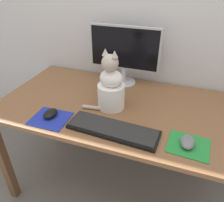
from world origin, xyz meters
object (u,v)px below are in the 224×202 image
at_px(monitor, 124,52).
at_px(keyboard, 113,129).
at_px(cat, 111,87).
at_px(computer_mouse_left, 50,113).
at_px(computer_mouse_right, 187,142).

bearing_deg(monitor, keyboard, -78.60).
xyz_separation_m(monitor, cat, (0.02, -0.32, -0.09)).
distance_m(keyboard, computer_mouse_left, 0.36).
xyz_separation_m(keyboard, cat, (-0.08, 0.21, 0.12)).
bearing_deg(keyboard, computer_mouse_right, 5.79).
bearing_deg(keyboard, cat, 115.56).
bearing_deg(keyboard, monitor, 104.56).
bearing_deg(monitor, computer_mouse_left, -116.08).
distance_m(keyboard, cat, 0.25).
bearing_deg(computer_mouse_right, cat, 156.91).
xyz_separation_m(monitor, computer_mouse_left, (-0.26, -0.53, -0.20)).
distance_m(monitor, computer_mouse_right, 0.72).
bearing_deg(monitor, computer_mouse_right, -47.75).
bearing_deg(monitor, cat, -86.12).
xyz_separation_m(computer_mouse_right, cat, (-0.44, 0.19, 0.11)).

